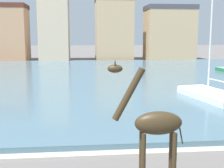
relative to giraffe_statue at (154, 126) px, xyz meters
name	(u,v)px	position (x,y,z in m)	size (l,w,h in m)	color
harbor_water	(90,77)	(-1.26, 24.52, -1.88)	(85.73, 42.83, 0.36)	#476675
quay_edge_coping	(105,154)	(-1.26, 2.85, -2.00)	(85.73, 0.50, 0.12)	#ADA89E
giraffe_statue	(154,126)	(0.00, 0.00, 0.00)	(2.31, 0.56, 4.04)	#382B19
sailboat_white	(206,96)	(6.73, 12.00, -1.60)	(3.34, 6.82, 7.40)	white
townhouse_corner_house	(4,33)	(-16.64, 50.94, 3.22)	(8.67, 6.34, 10.54)	tan
townhouse_tall_gabled	(55,25)	(-7.05, 48.55, 4.67)	(5.29, 7.72, 13.43)	#C6B293
townhouse_end_terrace	(114,29)	(3.99, 50.16, 3.93)	(7.00, 7.41, 11.95)	tan
townhouse_narrow_midrow	(169,33)	(14.56, 48.73, 3.12)	(9.13, 6.26, 10.33)	tan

